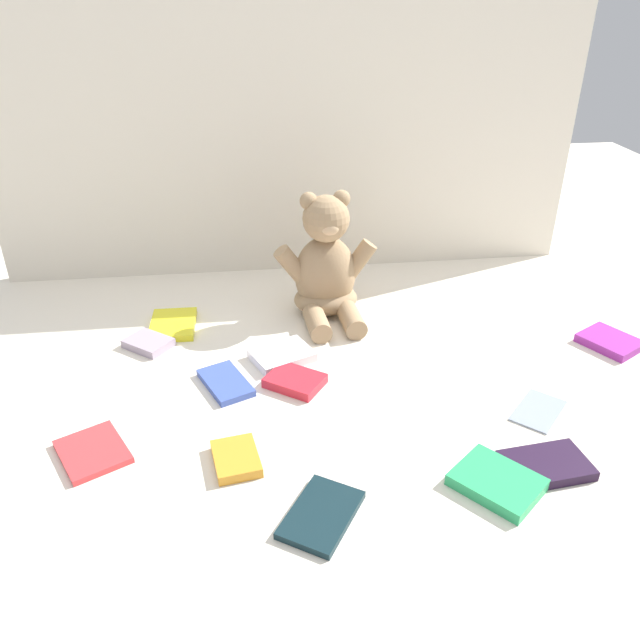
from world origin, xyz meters
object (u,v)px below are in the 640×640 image
at_px(book_case_5, 148,343).
at_px(book_case_8, 295,381).
at_px(book_case_0, 226,383).
at_px(book_case_3, 321,515).
at_px(book_case_10, 546,465).
at_px(book_case_4, 539,410).
at_px(book_case_11, 497,482).
at_px(book_case_9, 173,325).
at_px(book_case_2, 610,342).
at_px(book_case_6, 236,459).
at_px(book_case_1, 93,452).
at_px(teddy_bear, 326,270).
at_px(book_case_7, 282,355).

bearing_deg(book_case_5, book_case_8, 97.41).
xyz_separation_m(book_case_0, book_case_8, (0.13, -0.01, 0.00)).
relative_size(book_case_3, book_case_10, 0.98).
xyz_separation_m(book_case_4, book_case_10, (-0.05, -0.14, 0.01)).
distance_m(book_case_0, book_case_11, 0.52).
xyz_separation_m(book_case_0, book_case_9, (-0.12, 0.24, 0.00)).
height_order(book_case_3, book_case_11, book_case_11).
distance_m(book_case_2, book_case_11, 0.54).
height_order(book_case_0, book_case_10, book_case_10).
relative_size(book_case_5, book_case_8, 0.89).
relative_size(book_case_4, book_case_11, 0.92).
height_order(book_case_6, book_case_11, book_case_11).
xyz_separation_m(book_case_1, book_case_11, (0.63, -0.15, 0.00)).
bearing_deg(book_case_11, book_case_9, -86.76).
relative_size(teddy_bear, book_case_5, 3.11).
bearing_deg(book_case_4, book_case_5, -159.98).
relative_size(book_case_7, book_case_10, 0.88).
bearing_deg(book_case_0, book_case_4, 141.02).
distance_m(book_case_1, book_case_9, 0.42).
height_order(book_case_3, book_case_5, book_case_5).
xyz_separation_m(book_case_7, book_case_8, (0.02, -0.09, -0.00)).
bearing_deg(teddy_bear, book_case_10, -68.30).
bearing_deg(book_case_2, book_case_3, 1.40).
height_order(book_case_5, book_case_8, book_case_8).
relative_size(book_case_0, book_case_10, 0.92).
distance_m(book_case_0, book_case_3, 0.38).
bearing_deg(book_case_2, book_case_1, -17.49).
xyz_separation_m(book_case_2, book_case_4, (-0.25, -0.20, -0.01)).
bearing_deg(book_case_6, book_case_4, 177.64).
bearing_deg(book_case_1, book_case_11, -41.78).
height_order(book_case_2, book_case_3, book_case_2).
bearing_deg(book_case_8, teddy_bear, 16.66).
bearing_deg(book_case_1, book_case_10, -38.04).
bearing_deg(book_case_9, book_case_1, 77.63).
xyz_separation_m(book_case_6, book_case_9, (-0.14, 0.46, -0.00)).
distance_m(book_case_6, book_case_10, 0.49).
height_order(book_case_10, book_case_11, book_case_11).
bearing_deg(book_case_9, book_case_3, 114.55).
distance_m(book_case_3, book_case_10, 0.37).
relative_size(book_case_4, book_case_5, 1.25).
bearing_deg(teddy_bear, book_case_7, -125.40).
distance_m(book_case_1, book_case_2, 1.04).
xyz_separation_m(teddy_bear, book_case_2, (0.58, -0.22, -0.10)).
distance_m(book_case_4, book_case_8, 0.45).
height_order(teddy_bear, book_case_0, teddy_bear).
bearing_deg(book_case_9, book_case_0, 117.11).
xyz_separation_m(book_case_4, book_case_7, (-0.44, 0.23, 0.01)).
xyz_separation_m(book_case_0, book_case_10, (0.50, -0.30, 0.00)).
bearing_deg(book_case_5, book_case_11, 88.35).
distance_m(book_case_0, book_case_7, 0.14).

